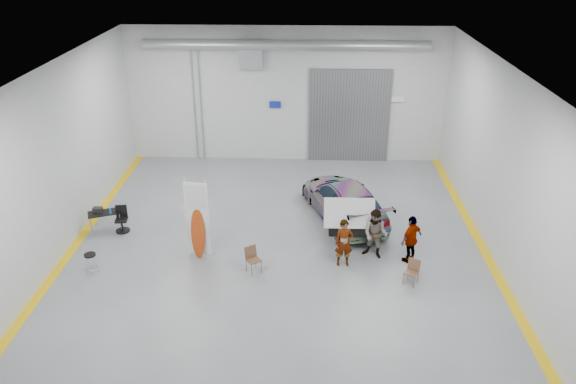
{
  "coord_description": "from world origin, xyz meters",
  "views": [
    {
      "loc": [
        0.87,
        -16.11,
        9.75
      ],
      "look_at": [
        0.29,
        1.24,
        1.5
      ],
      "focal_mm": 35.0,
      "sensor_mm": 36.0,
      "label": 1
    }
  ],
  "objects_px": {
    "surfboard_display": "(199,226)",
    "folding_chair_near": "(254,264)",
    "shop_stool": "(91,264)",
    "office_chair": "(122,220)",
    "person_b": "(375,234)",
    "work_table": "(102,212)",
    "person_c": "(411,239)",
    "person_a": "(344,243)",
    "sedan_car": "(344,200)",
    "folding_chair_far": "(411,277)"
  },
  "relations": [
    {
      "from": "person_b",
      "to": "office_chair",
      "type": "distance_m",
      "value": 8.81
    },
    {
      "from": "sedan_car",
      "to": "folding_chair_far",
      "type": "height_order",
      "value": "sedan_car"
    },
    {
      "from": "folding_chair_far",
      "to": "shop_stool",
      "type": "distance_m",
      "value": 9.73
    },
    {
      "from": "sedan_car",
      "to": "office_chair",
      "type": "height_order",
      "value": "sedan_car"
    },
    {
      "from": "person_a",
      "to": "shop_stool",
      "type": "height_order",
      "value": "person_a"
    },
    {
      "from": "surfboard_display",
      "to": "person_c",
      "type": "bearing_deg",
      "value": 6.41
    },
    {
      "from": "sedan_car",
      "to": "person_a",
      "type": "distance_m",
      "value": 3.25
    },
    {
      "from": "folding_chair_far",
      "to": "office_chair",
      "type": "bearing_deg",
      "value": -166.04
    },
    {
      "from": "surfboard_display",
      "to": "work_table",
      "type": "bearing_deg",
      "value": 162.19
    },
    {
      "from": "person_a",
      "to": "person_c",
      "type": "relative_size",
      "value": 0.98
    },
    {
      "from": "shop_stool",
      "to": "work_table",
      "type": "relative_size",
      "value": 0.6
    },
    {
      "from": "sedan_car",
      "to": "person_a",
      "type": "height_order",
      "value": "person_a"
    },
    {
      "from": "person_a",
      "to": "work_table",
      "type": "height_order",
      "value": "person_a"
    },
    {
      "from": "folding_chair_near",
      "to": "office_chair",
      "type": "xyz_separation_m",
      "value": [
        -4.85,
        2.45,
        0.15
      ]
    },
    {
      "from": "work_table",
      "to": "office_chair",
      "type": "bearing_deg",
      "value": -6.05
    },
    {
      "from": "person_a",
      "to": "folding_chair_far",
      "type": "distance_m",
      "value": 2.27
    },
    {
      "from": "folding_chair_far",
      "to": "office_chair",
      "type": "relative_size",
      "value": 0.86
    },
    {
      "from": "person_c",
      "to": "folding_chair_far",
      "type": "distance_m",
      "value": 1.42
    },
    {
      "from": "folding_chair_far",
      "to": "surfboard_display",
      "type": "bearing_deg",
      "value": -160.39
    },
    {
      "from": "office_chair",
      "to": "person_b",
      "type": "bearing_deg",
      "value": -16.72
    },
    {
      "from": "work_table",
      "to": "person_a",
      "type": "bearing_deg",
      "value": -13.61
    },
    {
      "from": "folding_chair_far",
      "to": "shop_stool",
      "type": "bearing_deg",
      "value": -150.08
    },
    {
      "from": "sedan_car",
      "to": "shop_stool",
      "type": "bearing_deg",
      "value": 8.12
    },
    {
      "from": "surfboard_display",
      "to": "folding_chair_near",
      "type": "relative_size",
      "value": 3.33
    },
    {
      "from": "person_a",
      "to": "work_table",
      "type": "distance_m",
      "value": 8.58
    },
    {
      "from": "work_table",
      "to": "surfboard_display",
      "type": "bearing_deg",
      "value": -24.48
    },
    {
      "from": "person_a",
      "to": "work_table",
      "type": "relative_size",
      "value": 1.31
    },
    {
      "from": "shop_stool",
      "to": "work_table",
      "type": "xyz_separation_m",
      "value": [
        -0.57,
        2.84,
        0.32
      ]
    },
    {
      "from": "sedan_car",
      "to": "folding_chair_far",
      "type": "xyz_separation_m",
      "value": [
        1.77,
        -4.25,
        -0.46
      ]
    },
    {
      "from": "person_b",
      "to": "surfboard_display",
      "type": "relative_size",
      "value": 0.6
    },
    {
      "from": "folding_chair_near",
      "to": "office_chair",
      "type": "distance_m",
      "value": 5.43
    },
    {
      "from": "person_b",
      "to": "folding_chair_far",
      "type": "bearing_deg",
      "value": -33.42
    },
    {
      "from": "work_table",
      "to": "sedan_car",
      "type": "bearing_deg",
      "value": 8.16
    },
    {
      "from": "folding_chair_near",
      "to": "work_table",
      "type": "height_order",
      "value": "work_table"
    },
    {
      "from": "person_c",
      "to": "shop_stool",
      "type": "bearing_deg",
      "value": -36.03
    },
    {
      "from": "person_a",
      "to": "folding_chair_near",
      "type": "distance_m",
      "value": 2.89
    },
    {
      "from": "person_b",
      "to": "folding_chair_far",
      "type": "xyz_separation_m",
      "value": [
        0.93,
        -1.51,
        -0.59
      ]
    },
    {
      "from": "person_b",
      "to": "work_table",
      "type": "bearing_deg",
      "value": -164.16
    },
    {
      "from": "person_c",
      "to": "person_a",
      "type": "bearing_deg",
      "value": -34.69
    },
    {
      "from": "folding_chair_near",
      "to": "shop_stool",
      "type": "xyz_separation_m",
      "value": [
        -4.97,
        -0.32,
        0.1
      ]
    },
    {
      "from": "person_a",
      "to": "folding_chair_far",
      "type": "height_order",
      "value": "person_a"
    },
    {
      "from": "person_c",
      "to": "person_b",
      "type": "bearing_deg",
      "value": -53.49
    },
    {
      "from": "person_a",
      "to": "person_b",
      "type": "bearing_deg",
      "value": 22.23
    },
    {
      "from": "person_c",
      "to": "shop_stool",
      "type": "distance_m",
      "value": 9.98
    },
    {
      "from": "person_b",
      "to": "sedan_car",
      "type": "bearing_deg",
      "value": 132.16
    },
    {
      "from": "shop_stool",
      "to": "office_chair",
      "type": "relative_size",
      "value": 0.78
    },
    {
      "from": "person_a",
      "to": "person_c",
      "type": "bearing_deg",
      "value": 3.76
    },
    {
      "from": "sedan_car",
      "to": "shop_stool",
      "type": "height_order",
      "value": "sedan_car"
    },
    {
      "from": "office_chair",
      "to": "person_a",
      "type": "bearing_deg",
      "value": -21.58
    },
    {
      "from": "person_a",
      "to": "surfboard_display",
      "type": "distance_m",
      "value": 4.63
    }
  ]
}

